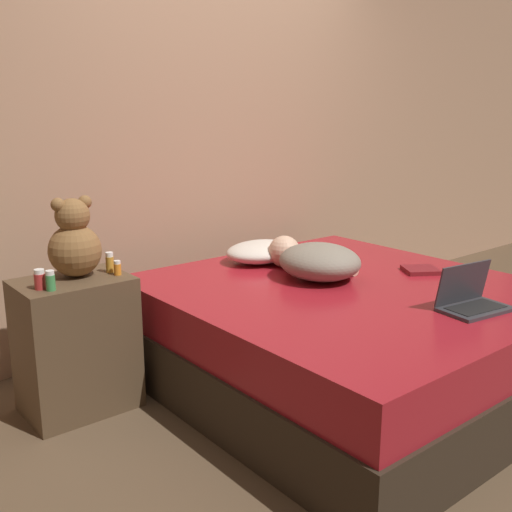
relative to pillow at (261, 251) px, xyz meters
name	(u,v)px	position (x,y,z in m)	size (l,w,h in m)	color
ground_plane	(345,383)	(0.02, -0.68, -0.61)	(12.00, 12.00, 0.00)	brown
wall_back	(209,130)	(0.02, 0.55, 0.69)	(8.00, 0.06, 2.60)	tan
bed	(347,336)	(0.02, -0.68, -0.34)	(1.78, 1.90, 0.54)	#2D2319
nightstand	(77,345)	(-1.18, -0.04, -0.28)	(0.52, 0.38, 0.66)	brown
pillow	(261,251)	(0.00, 0.00, 0.00)	(0.45, 0.36, 0.12)	beige
person_lying	(315,260)	(0.01, -0.44, 0.03)	(0.45, 0.64, 0.19)	gray
laptop	(471,299)	(0.18, -1.27, -0.01)	(0.35, 0.24, 0.21)	#333338
teddy_bear	(74,242)	(-1.14, 0.00, 0.22)	(0.25, 0.25, 0.38)	brown
bottle_orange	(117,268)	(-0.98, -0.10, 0.09)	(0.03, 0.03, 0.07)	orange
bottle_green	(50,281)	(-1.32, -0.15, 0.09)	(0.04, 0.04, 0.09)	#3D8E4C
bottle_red	(40,280)	(-1.35, -0.10, 0.09)	(0.05, 0.05, 0.09)	#B72D2D
bottle_amber	(110,263)	(-0.99, -0.04, 0.10)	(0.04, 0.04, 0.10)	gold
book	(421,270)	(0.54, -0.75, -0.05)	(0.24, 0.24, 0.02)	maroon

